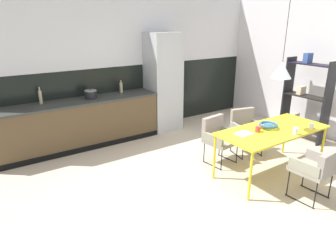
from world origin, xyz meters
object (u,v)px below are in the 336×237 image
armchair_facing_counter (318,166)px  fruit_bowl (268,125)px  dining_table (273,132)px  mug_dark_espresso (258,129)px  armchair_near_window (218,134)px  bottle_oil_tall (121,87)px  cooking_pot (91,94)px  refrigerator_column (163,82)px  bottle_wine_green (40,97)px  mug_white_ceramic (296,131)px  mug_wide_latte (312,126)px  armchair_far_side (245,126)px  open_shelf_unit (305,97)px  open_book (244,134)px  pendant_lamp_over_table_near (282,70)px

armchair_facing_counter → fruit_bowl: (0.07, 0.89, 0.29)m
dining_table → mug_dark_espresso: 0.30m
armchair_near_window → bottle_oil_tall: bearing=-76.3°
cooking_pot → bottle_oil_tall: bearing=11.3°
refrigerator_column → bottle_wine_green: refrigerator_column is taller
mug_white_ceramic → mug_wide_latte: 0.43m
dining_table → mug_wide_latte: 0.60m
armchair_far_side → mug_dark_espresso: (-0.55, -0.72, 0.27)m
fruit_bowl → cooking_pot: (-1.86, 2.63, 0.19)m
refrigerator_column → open_shelf_unit: (2.08, -2.04, -0.19)m
armchair_facing_counter → mug_wide_latte: bearing=36.3°
refrigerator_column → mug_wide_latte: bearing=-75.2°
open_book → pendant_lamp_over_table_near: bearing=-13.4°
bottle_oil_tall → cooking_pot: bearing=-168.7°
armchair_facing_counter → open_book: (-0.43, 0.91, 0.25)m
refrigerator_column → armchair_near_window: 2.00m
armchair_facing_counter → mug_dark_espresso: bearing=98.4°
open_book → pendant_lamp_over_table_near: size_ratio=0.19×
armchair_facing_counter → armchair_near_window: 1.61m
bottle_wine_green → open_book: bearing=-50.8°
mug_wide_latte → bottle_oil_tall: size_ratio=0.45×
refrigerator_column → mug_white_ceramic: bearing=-83.1°
dining_table → fruit_bowl: fruit_bowl is taller
refrigerator_column → armchair_near_window: bearing=-93.9°
mug_white_ceramic → pendant_lamp_over_table_near: size_ratio=0.09×
dining_table → armchair_far_side: 0.83m
mug_dark_espresso → armchair_far_side: bearing=52.7°
bottle_wine_green → open_shelf_unit: open_shelf_unit is taller
armchair_near_window → bottle_oil_tall: (-0.79, 2.07, 0.52)m
refrigerator_column → open_shelf_unit: refrigerator_column is taller
armchair_far_side → pendant_lamp_over_table_near: (-0.26, -0.80, 1.13)m
open_book → bottle_oil_tall: size_ratio=0.95×
armchair_near_window → open_book: size_ratio=3.24×
pendant_lamp_over_table_near → bottle_oil_tall: bearing=112.7°
dining_table → fruit_bowl: size_ratio=6.21×
armchair_facing_counter → pendant_lamp_over_table_near: 1.39m
bottle_oil_tall → open_shelf_unit: (3.00, -2.20, -0.15)m
armchair_near_window → mug_wide_latte: size_ratio=6.91×
open_book → cooking_pot: (-1.36, 2.60, 0.24)m
fruit_bowl → bottle_wine_green: bottle_wine_green is taller
armchair_far_side → mug_dark_espresso: mug_dark_espresso is taller
pendant_lamp_over_table_near → armchair_far_side: bearing=71.8°
fruit_bowl → bottle_oil_tall: (-1.17, 2.77, 0.22)m
mug_white_ceramic → cooking_pot: bearing=123.2°
cooking_pot → refrigerator_column: bearing=-0.6°
fruit_bowl → bottle_wine_green: bearing=134.6°
armchair_near_window → fruit_bowl: bearing=111.6°
armchair_far_side → bottle_wine_green: (-3.02, 2.07, 0.52)m
bottle_oil_tall → pendant_lamp_over_table_near: (1.20, -2.87, 0.63)m
armchair_far_side → fruit_bowl: (-0.29, -0.70, 0.28)m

